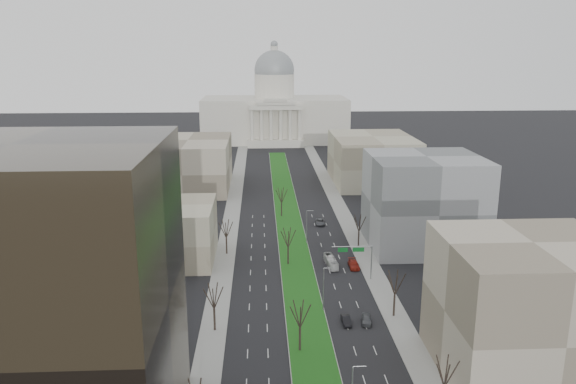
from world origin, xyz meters
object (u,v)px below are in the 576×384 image
object	(u,v)px
car_black	(346,320)
car_grey_far	(320,222)
car_grey_near	(366,319)
box_van	(331,262)
car_red	(354,264)

from	to	relation	value
car_black	car_grey_far	distance (m)	62.04
car_grey_near	box_van	world-z (taller)	box_van
car_grey_near	box_van	distance (m)	29.15
car_red	box_van	size ratio (longest dim) A/B	0.68
car_black	box_van	xyz separation A→B (m)	(0.75, 29.12, 0.44)
car_grey_near	box_van	bearing A→B (deg)	105.26
car_grey_far	car_red	bearing A→B (deg)	-79.52
car_red	car_grey_far	bearing A→B (deg)	97.28
car_black	car_grey_far	world-z (taller)	car_grey_far
car_grey_near	box_van	xyz separation A→B (m)	(-3.17, 28.97, 0.37)
car_black	car_grey_far	xyz separation A→B (m)	(1.68, 62.02, 0.06)
box_van	car_grey_near	bearing A→B (deg)	-89.26
car_grey_near	car_red	xyz separation A→B (m)	(2.12, 27.72, 0.03)
box_van	car_grey_far	bearing A→B (deg)	82.87
car_grey_far	box_van	bearing A→B (deg)	-88.41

